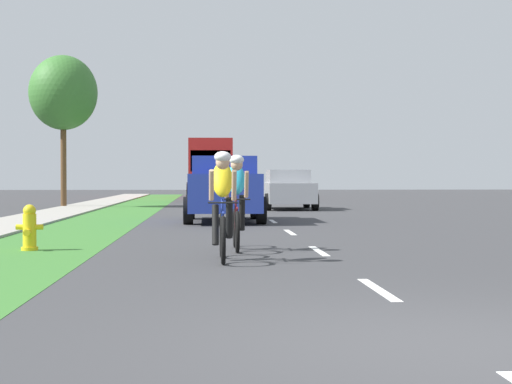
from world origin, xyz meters
name	(u,v)px	position (x,y,z in m)	size (l,w,h in m)	color
ground_plane	(265,216)	(0.00, 20.00, 0.00)	(120.00, 120.00, 0.00)	#38383A
grass_verge	(112,217)	(-4.77, 20.00, 0.00)	(2.37, 70.00, 0.01)	#38722D
sidewalk_concrete	(43,217)	(-6.90, 20.00, 0.00)	(1.89, 70.00, 0.10)	#9E998E
lane_markings_center	(257,211)	(0.00, 24.00, 0.00)	(0.12, 53.13, 0.01)	white
fire_hydrant_yellow	(29,228)	(-4.77, 8.06, 0.37)	(0.44, 0.38, 0.76)	yellow
cyclist_lead	(222,205)	(-1.61, 6.12, 0.81)	(0.42, 1.72, 1.58)	black
cyclist_trailing	(236,202)	(-1.35, 7.89, 0.81)	(0.42, 1.72, 1.58)	black
suv_blue	(224,187)	(-1.36, 17.09, 0.95)	(2.15, 4.70, 1.79)	#23389E
sedan_silver	(288,189)	(1.31, 25.97, 0.77)	(1.98, 4.30, 1.52)	#A5A8AD
pickup_black	(214,186)	(-1.44, 35.89, 0.83)	(2.22, 5.10, 1.64)	black
bus_red	(210,166)	(-1.61, 46.28, 1.98)	(2.78, 11.60, 3.48)	red
street_tree_near	(63,93)	(-7.76, 28.73, 4.72)	(2.81, 2.81, 6.29)	brown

